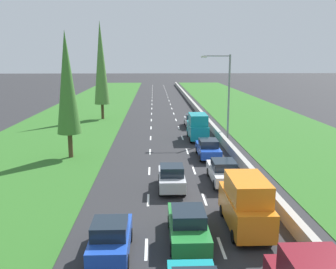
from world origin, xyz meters
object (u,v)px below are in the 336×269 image
teal_van_right_lane (198,127)px  street_light_mast (226,90)px  blue_hatchback_left_lane (111,238)px  poplar_tree_second (67,83)px  blue_sedan_right_lane (208,148)px  poplar_tree_third (101,63)px  silver_sedan_right_lane (192,121)px  orange_van_right_lane (246,203)px  green_sedan_centre_lane (188,225)px  white_sedan_right_lane (223,171)px  silver_hatchback_centre_lane (172,177)px

teal_van_right_lane → street_light_mast: bearing=15.8°
teal_van_right_lane → street_light_mast: street_light_mast is taller
blue_hatchback_left_lane → poplar_tree_second: 18.49m
blue_sedan_right_lane → poplar_tree_third: poplar_tree_third is taller
silver_sedan_right_lane → orange_van_right_lane: bearing=-90.4°
teal_van_right_lane → green_sedan_centre_lane: 22.54m
orange_van_right_lane → white_sedan_right_lane: (0.19, 7.22, -0.59)m
orange_van_right_lane → blue_hatchback_left_lane: 7.03m
blue_sedan_right_lane → poplar_tree_third: size_ratio=0.33×
white_sedan_right_lane → silver_hatchback_centre_lane: bearing=-161.5°
orange_van_right_lane → green_sedan_centre_lane: size_ratio=1.09×
silver_sedan_right_lane → street_light_mast: size_ratio=0.50×
white_sedan_right_lane → green_sedan_centre_lane: same height
teal_van_right_lane → silver_hatchback_centre_lane: bearing=-103.0°
poplar_tree_second → silver_sedan_right_lane: bearing=49.6°
orange_van_right_lane → silver_hatchback_centre_lane: (-3.51, 5.98, -0.56)m
blue_hatchback_left_lane → teal_van_right_lane: bearing=74.3°
white_sedan_right_lane → blue_sedan_right_lane: size_ratio=1.00×
teal_van_right_lane → silver_sedan_right_lane: (0.19, 7.56, -0.59)m
white_sedan_right_lane → teal_van_right_lane: 13.97m
silver_sedan_right_lane → poplar_tree_third: size_ratio=0.33×
white_sedan_right_lane → silver_hatchback_centre_lane: silver_hatchback_centre_lane is taller
orange_van_right_lane → green_sedan_centre_lane: 3.32m
silver_hatchback_centre_lane → street_light_mast: (6.61, 16.06, 4.40)m
blue_sedan_right_lane → poplar_tree_second: size_ratio=0.41×
blue_sedan_right_lane → street_light_mast: bearing=69.7°
blue_hatchback_left_lane → silver_hatchback_centre_lane: bearing=69.6°
orange_van_right_lane → poplar_tree_third: (-12.02, 35.23, 6.52)m
silver_sedan_right_lane → blue_hatchback_left_lane: blue_hatchback_left_lane is taller
green_sedan_centre_lane → teal_van_right_lane: bearing=82.2°
silver_hatchback_centre_lane → poplar_tree_third: bearing=106.2°
teal_van_right_lane → poplar_tree_second: 14.75m
orange_van_right_lane → teal_van_right_lane: same height
silver_sedan_right_lane → street_light_mast: (2.89, -6.68, 4.42)m
teal_van_right_lane → poplar_tree_second: poplar_tree_second is taller
orange_van_right_lane → blue_hatchback_left_lane: orange_van_right_lane is taller
silver_hatchback_centre_lane → poplar_tree_second: bearing=135.4°
orange_van_right_lane → street_light_mast: street_light_mast is taller
poplar_tree_second → white_sedan_right_lane: bearing=-30.4°
blue_sedan_right_lane → street_light_mast: 9.69m
white_sedan_right_lane → silver_hatchback_centre_lane: (-3.70, -1.24, 0.02)m
silver_hatchback_centre_lane → poplar_tree_second: poplar_tree_second is taller
blue_sedan_right_lane → silver_sedan_right_lane: bearing=89.6°
orange_van_right_lane → blue_sedan_right_lane: (0.11, 13.96, -0.59)m
poplar_tree_second → poplar_tree_third: size_ratio=0.80×
street_light_mast → white_sedan_right_lane: bearing=-101.1°
poplar_tree_second → teal_van_right_lane: bearing=29.4°
poplar_tree_second → street_light_mast: bearing=26.9°
blue_hatchback_left_lane → poplar_tree_third: 38.62m
orange_van_right_lane → white_sedan_right_lane: bearing=88.5°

